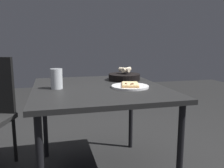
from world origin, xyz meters
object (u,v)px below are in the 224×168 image
Objects in this scene: pizza_plate at (130,86)px; beer_glass at (57,80)px; bread_basket at (124,76)px; dining_table at (99,95)px.

pizza_plate is 0.52m from beer_glass.
bread_basket is at bearing -66.60° from beer_glass.
pizza_plate reaches higher than dining_table.
pizza_plate is at bearing -99.54° from beer_glass.
beer_glass is at bearing 113.40° from bread_basket.
dining_table is 3.95× the size of bread_basket.
beer_glass is (-0.25, 0.57, 0.03)m from bread_basket.
beer_glass is at bearing 80.46° from pizza_plate.
dining_table is at bearing -90.42° from beer_glass.
pizza_plate is 1.91× the size of beer_glass.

